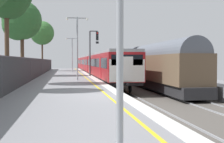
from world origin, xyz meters
name	(u,v)px	position (x,y,z in m)	size (l,w,h in m)	color
ground	(164,106)	(2.64, 0.00, -0.61)	(17.40, 110.00, 1.21)	gray
commuter_train_at_platform	(91,64)	(2.10, 38.87, 1.27)	(2.83, 64.61, 3.81)	maroon
freight_train_adjacent_track	(127,64)	(6.10, 25.81, 1.37)	(2.60, 45.66, 4.36)	#232326
signal_gantry	(92,48)	(0.61, 19.45, 3.26)	(1.10, 0.24, 5.23)	#47474C
platform_lamp_mid	(77,43)	(-1.37, 12.18, 3.36)	(2.00, 0.20, 5.70)	#93999E
platform_lamp_far	(72,52)	(-1.37, 33.43, 3.23)	(2.00, 0.20, 5.45)	#93999E
platform_back_fence	(1,76)	(-5.45, 0.00, 1.05)	(0.07, 99.00, 2.01)	#282B2D
background_tree_left	(43,34)	(-6.39, 38.56, 6.54)	(4.16, 4.16, 8.72)	#473323
background_tree_right	(21,22)	(-7.56, 20.99, 6.27)	(4.54, 4.54, 8.74)	#473323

